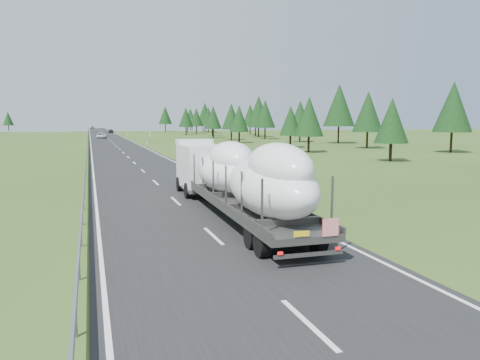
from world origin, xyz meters
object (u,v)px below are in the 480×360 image
object	(u,v)px
distant_car_dark	(111,131)
distant_car_blue	(92,127)
highway_sign	(150,135)
distant_van	(102,136)
boat_truck	(235,174)

from	to	relation	value
distant_car_dark	distant_car_blue	distance (m)	112.37
distant_car_blue	distant_car_dark	bearing A→B (deg)	-84.15
highway_sign	distant_van	world-z (taller)	highway_sign
highway_sign	distant_van	xyz separation A→B (m)	(-8.84, 34.38, -1.07)
highway_sign	distant_car_blue	xyz separation A→B (m)	(-9.96, 204.30, -1.12)
boat_truck	distant_car_blue	size ratio (longest dim) A/B	4.60
boat_truck	distant_van	world-z (taller)	boat_truck
distant_van	distant_car_blue	xyz separation A→B (m)	(-1.12, 169.92, -0.05)
distant_van	distant_car_dark	distance (m)	57.93
distant_van	distant_car_blue	world-z (taller)	distant_van
boat_truck	distant_car_blue	xyz separation A→B (m)	(-4.86, 280.59, -1.49)
boat_truck	distant_van	bearing A→B (deg)	91.93
boat_truck	distant_car_dark	bearing A→B (deg)	89.58
highway_sign	distant_car_blue	size ratio (longest dim) A/B	0.62
distant_car_dark	distant_van	bearing A→B (deg)	-96.39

